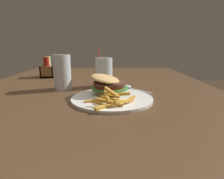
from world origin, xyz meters
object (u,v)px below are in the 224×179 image
(juice_glass, at_px, (104,73))
(condiment_caddy, at_px, (48,69))
(beer_glass, at_px, (62,73))
(spoon, at_px, (127,87))
(meal_plate_near, at_px, (110,91))

(juice_glass, relative_size, condiment_caddy, 1.41)
(beer_glass, xyz_separation_m, spoon, (0.02, -0.29, -0.07))
(meal_plate_near, height_order, condiment_caddy, condiment_caddy)
(meal_plate_near, height_order, beer_glass, beer_glass)
(meal_plate_near, xyz_separation_m, spoon, (0.16, -0.08, -0.02))
(beer_glass, distance_m, juice_glass, 0.19)
(meal_plate_near, relative_size, juice_glass, 1.69)
(meal_plate_near, distance_m, condiment_caddy, 0.60)
(juice_glass, bearing_deg, beer_glass, 107.75)
(condiment_caddy, bearing_deg, meal_plate_near, -140.38)
(spoon, bearing_deg, juice_glass, 25.73)
(juice_glass, height_order, condiment_caddy, juice_glass)
(meal_plate_near, height_order, spoon, meal_plate_near)
(juice_glass, bearing_deg, meal_plate_near, -171.25)
(beer_glass, distance_m, condiment_caddy, 0.37)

